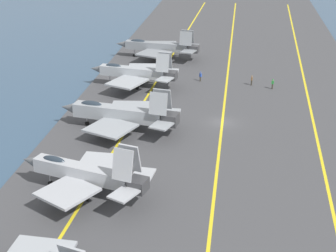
{
  "coord_description": "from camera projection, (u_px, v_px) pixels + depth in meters",
  "views": [
    {
      "loc": [
        -68.59,
        -1.74,
        29.65
      ],
      "look_at": [
        -8.04,
        6.79,
        2.9
      ],
      "focal_mm": 55.0,
      "sensor_mm": 36.0,
      "label": 1
    }
  ],
  "objects": [
    {
      "name": "parked_jet_third",
      "position": [
        120.0,
        114.0,
        70.99
      ],
      "size": [
        13.74,
        17.37,
        6.32
      ],
      "color": "#93999E",
      "rests_on": "carrier_deck"
    },
    {
      "name": "crew_brown_vest",
      "position": [
        252.0,
        80.0,
        88.76
      ],
      "size": [
        0.42,
        0.33,
        1.79
      ],
      "color": "#383328",
      "rests_on": "carrier_deck"
    },
    {
      "name": "deck_stripe_foul_line",
      "position": [
        314.0,
        127.0,
        72.51
      ],
      "size": [
        191.26,
        6.42,
        0.01
      ],
      "primitive_type": "cube",
      "rotation": [
        0.0,
        0.0,
        -0.03
      ],
      "color": "yellow",
      "rests_on": "carrier_deck"
    },
    {
      "name": "parked_jet_fifth",
      "position": [
        159.0,
        47.0,
        103.37
      ],
      "size": [
        13.25,
        17.35,
        6.06
      ],
      "color": "gray",
      "rests_on": "carrier_deck"
    },
    {
      "name": "parked_jet_second",
      "position": [
        85.0,
        173.0,
        54.89
      ],
      "size": [
        12.44,
        15.48,
        6.72
      ],
      "color": "#A8AAAF",
      "rests_on": "carrier_deck"
    },
    {
      "name": "deck_stripe_centerline",
      "position": [
        222.0,
        122.0,
        74.17
      ],
      "size": [
        191.35,
        0.36,
        0.01
      ],
      "primitive_type": "cube",
      "color": "yellow",
      "rests_on": "carrier_deck"
    },
    {
      "name": "ground_plane",
      "position": [
        222.0,
        125.0,
        74.33
      ],
      "size": [
        2000.0,
        2000.0,
        0.0
      ],
      "primitive_type": "plane",
      "color": "#334C66"
    },
    {
      "name": "parked_jet_fourth",
      "position": [
        135.0,
        72.0,
        87.32
      ],
      "size": [
        14.26,
        15.54,
        6.43
      ],
      "color": "#9EA3A8",
      "rests_on": "carrier_deck"
    },
    {
      "name": "crew_green_vest",
      "position": [
        273.0,
        84.0,
        86.99
      ],
      "size": [
        0.32,
        0.42,
        1.75
      ],
      "color": "#383328",
      "rests_on": "carrier_deck"
    },
    {
      "name": "carrier_deck",
      "position": [
        222.0,
        124.0,
        74.25
      ],
      "size": [
        212.61,
        47.19,
        0.4
      ],
      "primitive_type": "cube",
      "color": "#424244",
      "rests_on": "ground"
    },
    {
      "name": "deck_stripe_edge_line",
      "position": [
        134.0,
        118.0,
        75.83
      ],
      "size": [
        191.24,
        7.08,
        0.01
      ],
      "primitive_type": "cube",
      "rotation": [
        0.0,
        0.0,
        -0.04
      ],
      "color": "yellow",
      "rests_on": "carrier_deck"
    },
    {
      "name": "crew_blue_vest",
      "position": [
        200.0,
        76.0,
        90.81
      ],
      "size": [
        0.45,
        0.45,
        1.74
      ],
      "color": "#383328",
      "rests_on": "carrier_deck"
    }
  ]
}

